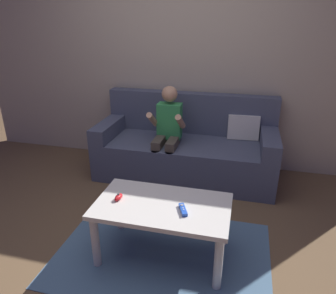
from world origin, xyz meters
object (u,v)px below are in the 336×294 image
game_remote_blue_near_edge (183,210)px  coffee_table (162,212)px  couch (187,149)px  person_seated_on_couch (167,130)px  nunchuk_red (119,197)px

game_remote_blue_near_edge → coffee_table: bearing=162.6°
couch → game_remote_blue_near_edge: (0.25, -1.44, 0.16)m
person_seated_on_couch → game_remote_blue_near_edge: 1.32m
couch → coffee_table: bearing=-86.6°
game_remote_blue_near_edge → nunchuk_red: 0.50m
game_remote_blue_near_edge → nunchuk_red: nunchuk_red is taller
nunchuk_red → game_remote_blue_near_edge: bearing=-3.9°
nunchuk_red → coffee_table: bearing=3.1°
couch → nunchuk_red: size_ratio=20.72×
coffee_table → nunchuk_red: (-0.33, -0.02, 0.09)m
nunchuk_red → person_seated_on_couch: bearing=86.7°
game_remote_blue_near_edge → couch: bearing=99.7°
coffee_table → game_remote_blue_near_edge: size_ratio=6.88×
person_seated_on_couch → nunchuk_red: person_seated_on_couch is taller
coffee_table → nunchuk_red: nunchuk_red is taller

